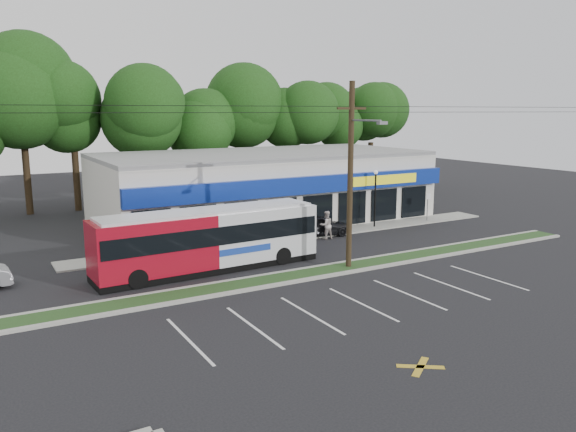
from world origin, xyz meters
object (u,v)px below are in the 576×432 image
at_px(lamp_post, 375,192).
at_px(metrobus, 209,238).
at_px(car_dark, 318,226).
at_px(pedestrian_b, 326,225).
at_px(utility_pole, 349,170).
at_px(pedestrian_a, 275,234).
at_px(sign_post, 428,202).

xyz_separation_m(lamp_post, metrobus, (-14.70, -4.30, -0.91)).
distance_m(car_dark, pedestrian_b, 0.99).
bearing_deg(metrobus, pedestrian_b, 15.22).
bearing_deg(lamp_post, utility_pole, -136.05).
bearing_deg(pedestrian_a, pedestrian_b, 172.50).
bearing_deg(car_dark, pedestrian_a, 109.78).
height_order(metrobus, pedestrian_b, metrobus).
height_order(car_dark, pedestrian_a, pedestrian_a).
relative_size(metrobus, pedestrian_a, 8.04).
bearing_deg(pedestrian_b, lamp_post, -164.88).
bearing_deg(metrobus, utility_pole, -31.03).
bearing_deg(pedestrian_b, pedestrian_a, 0.81).
bearing_deg(pedestrian_b, car_dark, -89.32).
height_order(lamp_post, sign_post, lamp_post).
relative_size(lamp_post, pedestrian_b, 2.23).
relative_size(metrobus, car_dark, 2.84).
xyz_separation_m(lamp_post, pedestrian_a, (-9.00, -1.24, -1.90)).
relative_size(utility_pole, pedestrian_b, 26.21).
bearing_deg(pedestrian_a, utility_pole, 90.05).
bearing_deg(metrobus, car_dark, 20.28).
xyz_separation_m(car_dark, pedestrian_b, (-0.01, -0.96, 0.21)).
bearing_deg(lamp_post, metrobus, -163.69).
relative_size(car_dark, pedestrian_b, 2.30).
distance_m(utility_pole, sign_post, 15.71).
bearing_deg(pedestrian_b, metrobus, 18.78).
xyz_separation_m(utility_pole, car_dark, (3.07, 7.57, -4.67)).
distance_m(utility_pole, lamp_post, 11.67).
xyz_separation_m(utility_pole, pedestrian_b, (3.06, 6.61, -4.46)).
bearing_deg(metrobus, sign_post, 9.35).
bearing_deg(pedestrian_a, metrobus, 21.16).
height_order(car_dark, pedestrian_b, pedestrian_b).
height_order(sign_post, pedestrian_b, sign_post).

